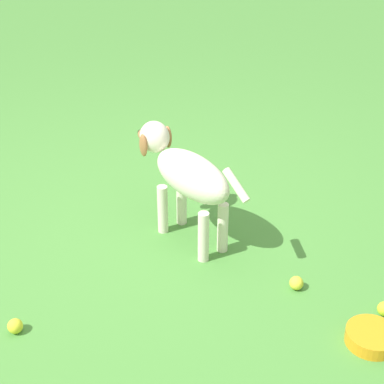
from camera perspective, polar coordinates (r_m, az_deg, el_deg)
name	(u,v)px	position (r m, az deg, el deg)	size (l,w,h in m)	color
ground	(151,247)	(3.18, -3.84, -5.11)	(14.00, 14.00, 0.00)	#478438
dog	(186,174)	(3.05, -0.59, 1.71)	(0.67, 0.59, 0.57)	silver
tennis_ball_1	(296,283)	(2.92, 9.70, -8.35)	(0.07, 0.07, 0.07)	yellow
tennis_ball_2	(15,326)	(2.77, -16.14, -11.90)	(0.07, 0.07, 0.07)	yellow
water_bowl	(372,337)	(2.73, 16.39, -12.83)	(0.22, 0.22, 0.06)	orange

